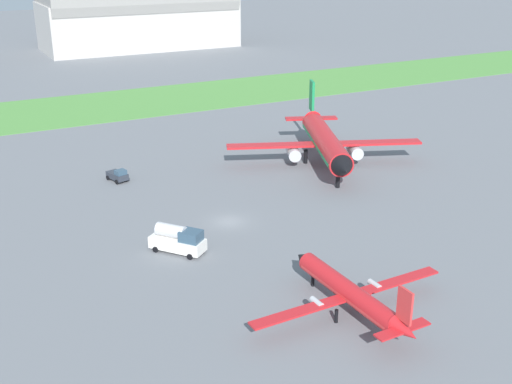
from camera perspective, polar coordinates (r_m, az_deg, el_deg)
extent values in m
plane|color=slate|center=(82.68, -2.42, -2.65)|extent=(600.00, 600.00, 0.00)
cube|color=#549342|center=(145.09, -14.23, 7.31)|extent=(360.00, 28.00, 0.08)
cylinder|color=red|center=(62.85, 8.13, -8.70)|extent=(2.35, 14.13, 1.96)
cone|color=black|center=(68.41, 4.20, -5.89)|extent=(1.97, 2.01, 1.92)
cone|color=red|center=(57.45, 13.15, -11.94)|extent=(1.84, 2.79, 1.76)
cube|color=red|center=(62.93, 8.13, -8.81)|extent=(2.37, 13.35, 0.27)
cube|color=red|center=(60.03, 4.16, -10.46)|extent=(10.79, 1.67, 0.20)
cube|color=red|center=(65.82, 12.11, -7.86)|extent=(10.79, 1.67, 0.20)
cylinder|color=#B7BABF|center=(61.35, 5.42, -9.74)|extent=(0.67, 1.58, 0.63)
cylinder|color=#B7BABF|center=(65.04, 10.49, -8.10)|extent=(0.67, 1.58, 0.63)
cube|color=red|center=(56.49, 13.08, -9.81)|extent=(0.28, 1.77, 3.13)
cube|color=red|center=(56.92, 11.83, -12.22)|extent=(2.77, 1.25, 0.16)
cube|color=red|center=(58.53, 13.91, -11.40)|extent=(2.77, 1.25, 0.16)
cylinder|color=black|center=(67.77, 5.07, -7.79)|extent=(0.35, 0.35, 1.37)
cylinder|color=black|center=(62.02, 7.14, -10.88)|extent=(0.35, 0.35, 1.37)
cylinder|color=black|center=(64.10, 9.99, -9.90)|extent=(0.35, 0.35, 1.37)
cylinder|color=red|center=(102.54, 6.19, 4.48)|extent=(12.14, 23.12, 3.59)
cone|color=black|center=(90.42, 7.81, 2.09)|extent=(4.48, 4.34, 3.52)
cone|color=red|center=(115.36, 4.87, 6.67)|extent=(4.71, 5.45, 3.23)
cube|color=#198C4C|center=(102.61, 6.19, 4.34)|extent=(11.72, 21.94, 0.50)
cube|color=red|center=(105.15, 10.31, 4.33)|extent=(15.37, 7.99, 0.36)
cube|color=red|center=(102.08, 1.78, 4.15)|extent=(15.37, 7.99, 0.36)
cylinder|color=#B7BABF|center=(104.81, 8.77, 3.64)|extent=(3.30, 4.37, 1.97)
cylinder|color=#B7BABF|center=(102.85, 3.34, 3.51)|extent=(3.30, 4.37, 1.97)
cube|color=#198C4C|center=(113.80, 4.98, 8.51)|extent=(1.50, 2.88, 5.22)
cube|color=red|center=(115.19, 6.05, 6.56)|extent=(4.97, 3.53, 0.29)
cube|color=red|center=(114.38, 3.79, 6.52)|extent=(4.97, 3.53, 0.29)
cylinder|color=black|center=(94.39, 7.28, 1.05)|extent=(0.65, 0.65, 2.28)
cylinder|color=black|center=(105.52, 7.46, 3.24)|extent=(0.65, 0.65, 2.28)
cylinder|color=black|center=(104.43, 4.44, 3.17)|extent=(0.65, 0.65, 2.28)
cube|color=#2D333D|center=(98.68, -12.22, 1.43)|extent=(2.71, 3.95, 0.90)
cube|color=#334C60|center=(97.60, -11.94, 1.73)|extent=(1.81, 1.66, 0.70)
cylinder|color=black|center=(98.25, -11.37, 1.13)|extent=(0.43, 0.74, 0.70)
cylinder|color=black|center=(97.38, -12.26, 0.87)|extent=(0.43, 0.74, 0.70)
cylinder|color=black|center=(100.28, -12.14, 1.49)|extent=(0.43, 0.74, 0.70)
cylinder|color=black|center=(99.44, -13.02, 1.24)|extent=(0.43, 0.74, 0.70)
cube|color=white|center=(74.97, -6.98, -4.55)|extent=(5.93, 6.58, 1.40)
cylinder|color=silver|center=(74.72, -7.55, -3.43)|extent=(3.43, 3.75, 1.54)
cube|color=#334C60|center=(73.56, -5.80, -3.90)|extent=(3.03, 3.09, 1.20)
cylinder|color=black|center=(75.16, -4.99, -4.99)|extent=(0.63, 0.70, 0.70)
cylinder|color=black|center=(73.30, -5.90, -5.74)|extent=(0.63, 0.70, 0.70)
cylinder|color=black|center=(77.28, -7.96, -4.35)|extent=(0.63, 0.70, 0.70)
cylinder|color=black|center=(75.47, -8.91, -5.07)|extent=(0.63, 0.70, 0.70)
cube|color=#BCB7B2|center=(226.26, -10.32, 14.44)|extent=(63.02, 26.53, 15.46)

